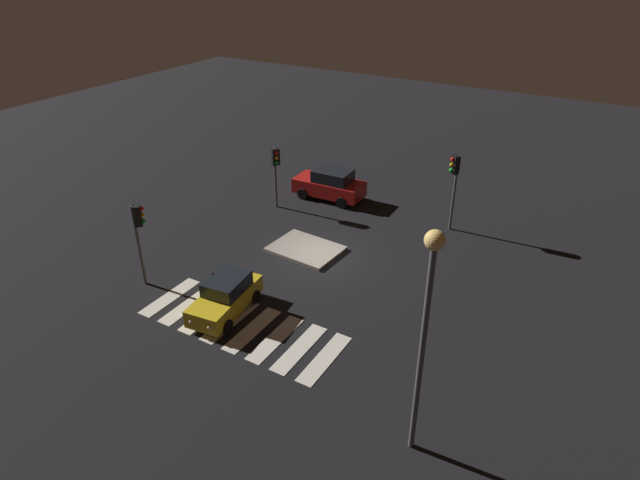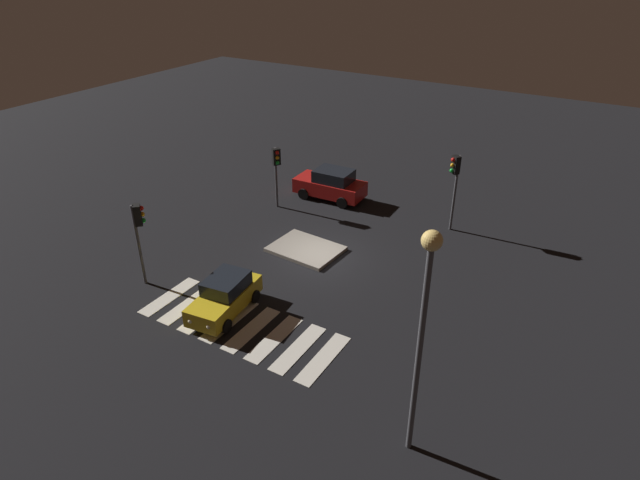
# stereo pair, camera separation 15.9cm
# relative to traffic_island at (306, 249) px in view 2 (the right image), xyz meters

# --- Properties ---
(ground_plane) EXTENTS (80.00, 80.00, 0.00)m
(ground_plane) POSITION_rel_traffic_island_xyz_m (0.98, -0.21, -0.09)
(ground_plane) COLOR black
(traffic_island) EXTENTS (3.65, 2.84, 0.18)m
(traffic_island) POSITION_rel_traffic_island_xyz_m (0.00, 0.00, 0.00)
(traffic_island) COLOR gray
(traffic_island) RESTS_ON ground
(car_red) EXTENTS (4.43, 2.18, 1.90)m
(car_red) POSITION_rel_traffic_island_xyz_m (-2.16, 6.30, 0.84)
(car_red) COLOR red
(car_red) RESTS_ON ground
(car_yellow) EXTENTS (2.11, 3.90, 1.64)m
(car_yellow) POSITION_rel_traffic_island_xyz_m (-0.14, -6.20, 0.71)
(car_yellow) COLOR gold
(car_yellow) RESTS_ON ground
(traffic_light_north) EXTENTS (0.54, 0.53, 4.32)m
(traffic_light_north) POSITION_rel_traffic_island_xyz_m (5.53, 6.01, 3.18)
(traffic_light_north) COLOR #47474C
(traffic_light_north) RESTS_ON ground
(traffic_light_west) EXTENTS (0.53, 0.54, 3.71)m
(traffic_light_west) POSITION_rel_traffic_island_xyz_m (-4.20, 3.53, 2.72)
(traffic_light_west) COLOR #47474C
(traffic_light_west) RESTS_ON ground
(traffic_light_south) EXTENTS (0.54, 0.53, 4.00)m
(traffic_light_south) POSITION_rel_traffic_island_xyz_m (-4.72, -6.31, 2.94)
(traffic_light_south) COLOR #47474C
(traffic_light_south) RESTS_ON ground
(street_lamp) EXTENTS (0.56, 0.56, 7.73)m
(street_lamp) POSITION_rel_traffic_island_xyz_m (9.41, -8.79, 5.17)
(street_lamp) COLOR #47474C
(street_lamp) RESTS_ON ground
(crosswalk_near) EXTENTS (8.75, 3.20, 0.02)m
(crosswalk_near) POSITION_rel_traffic_island_xyz_m (0.98, -6.66, -0.08)
(crosswalk_near) COLOR silver
(crosswalk_near) RESTS_ON ground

